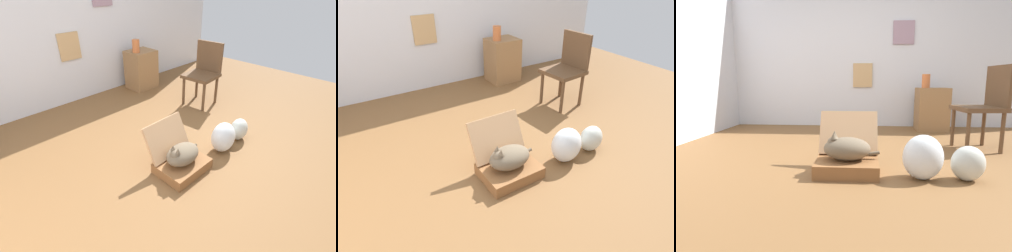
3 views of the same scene
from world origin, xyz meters
The scene contains 10 objects.
ground_plane centered at (0.00, 0.00, 0.00)m, with size 7.68×7.68×0.00m, color brown.
wall_back centered at (0.00, 2.26, 1.30)m, with size 6.40×0.15×2.60m.
suitcase_base centered at (-0.24, -0.28, 0.06)m, with size 0.54×0.42×0.12m, color brown.
suitcase_lid centered at (-0.24, -0.05, 0.31)m, with size 0.54×0.42×0.04m, color tan.
cat centered at (-0.24, -0.28, 0.22)m, with size 0.48×0.28×0.25m.
plastic_bag_white centered at (0.38, -0.38, 0.18)m, with size 0.33×0.26×0.37m, color silver.
plastic_bag_clear centered at (0.74, -0.39, 0.14)m, with size 0.27×0.20×0.28m, color silver.
side_table centered at (1.01, 1.85, 0.34)m, with size 0.48×0.42×0.69m, color olive.
vase_tall centered at (0.89, 1.81, 0.80)m, with size 0.13×0.13×0.21m, color #CC6B38.
chair centered at (1.29, 0.64, 0.53)m, with size 0.52×0.51×0.97m.
Camera 1 is at (-1.84, -1.65, 1.83)m, focal length 26.75 mm.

